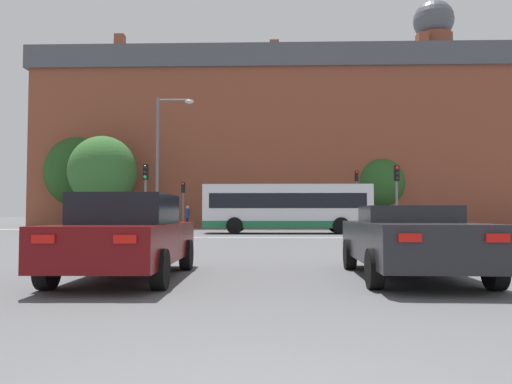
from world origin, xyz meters
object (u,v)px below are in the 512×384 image
traffic_light_near_right (397,188)px  pedestrian_waiting (187,215)px  car_saloon_left (127,236)px  bus_crossing_lead (287,207)px  street_lamp_junction (163,151)px  traffic_light_far_right (357,190)px  car_roadster_right (410,240)px  traffic_light_far_left (183,197)px  traffic_light_near_left (145,188)px

traffic_light_near_right → pedestrian_waiting: size_ratio=2.00×
car_saloon_left → bus_crossing_lead: bearing=79.3°
street_lamp_junction → traffic_light_near_right: bearing=-9.5°
traffic_light_far_right → street_lamp_junction: 16.31m
bus_crossing_lead → traffic_light_far_right: traffic_light_far_right is taller
car_roadster_right → traffic_light_near_right: traffic_light_near_right is taller
traffic_light_far_right → car_roadster_right: bearing=-97.9°
pedestrian_waiting → street_lamp_junction: bearing=8.8°
street_lamp_junction → traffic_light_far_left: bearing=93.7°
traffic_light_far_left → traffic_light_near_right: bearing=-43.1°
car_saloon_left → traffic_light_near_right: (9.09, 16.43, 1.71)m
traffic_light_near_left → car_roadster_right: bearing=-60.9°
traffic_light_far_right → traffic_light_near_left: bearing=-136.5°
car_saloon_left → pedestrian_waiting: (-3.73, 29.11, 0.31)m
pedestrian_waiting → traffic_light_far_left: bearing=-25.0°
car_saloon_left → traffic_light_near_left: (-3.82, 16.45, 1.77)m
pedestrian_waiting → car_roadster_right: bearing=23.9°
car_roadster_right → street_lamp_junction: bearing=116.5°
traffic_light_far_left → street_lamp_junction: (0.65, -10.17, 2.23)m
traffic_light_far_left → pedestrian_waiting: 1.46m
car_roadster_right → traffic_light_far_right: size_ratio=1.05×
bus_crossing_lead → pedestrian_waiting: bearing=45.3°
traffic_light_near_right → car_roadster_right: bearing=-103.4°
pedestrian_waiting → car_saloon_left: bearing=14.0°
bus_crossing_lead → traffic_light_far_right: (5.53, 7.00, 1.40)m
car_saloon_left → street_lamp_junction: (-3.34, 18.50, 3.91)m
traffic_light_far_left → street_lamp_junction: 10.43m
traffic_light_near_right → pedestrian_waiting: bearing=135.3°
car_saloon_left → car_roadster_right: car_saloon_left is taller
traffic_light_far_right → car_saloon_left: bearing=-107.7°
car_saloon_left → bus_crossing_lead: (3.67, 21.79, 0.82)m
car_roadster_right → traffic_light_far_left: size_ratio=1.30×
traffic_light_far_right → pedestrian_waiting: 13.07m
car_saloon_left → traffic_light_far_right: size_ratio=1.02×
traffic_light_far_left → car_roadster_right: bearing=-72.1°
traffic_light_far_right → traffic_light_far_left: traffic_light_far_right is taller
traffic_light_near_left → traffic_light_far_left: size_ratio=1.04×
street_lamp_junction → pedestrian_waiting: 11.20m
bus_crossing_lead → pedestrian_waiting: 10.42m
car_saloon_left → street_lamp_junction: 19.21m
street_lamp_junction → pedestrian_waiting: street_lamp_junction is taller
car_roadster_right → traffic_light_far_left: 29.97m
traffic_light_near_left → pedestrian_waiting: traffic_light_near_left is taller
traffic_light_near_left → street_lamp_junction: (0.47, 2.05, 2.14)m
traffic_light_far_right → traffic_light_near_left: (-13.02, -12.34, -0.44)m
traffic_light_near_right → traffic_light_near_left: bearing=179.9°
traffic_light_far_left → pedestrian_waiting: (0.27, 0.43, -1.37)m
car_saloon_left → traffic_light_near_left: size_ratio=1.21×
traffic_light_far_right → street_lamp_junction: (-12.54, -10.29, 1.70)m
bus_crossing_lead → street_lamp_junction: (-7.02, -3.29, 3.09)m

